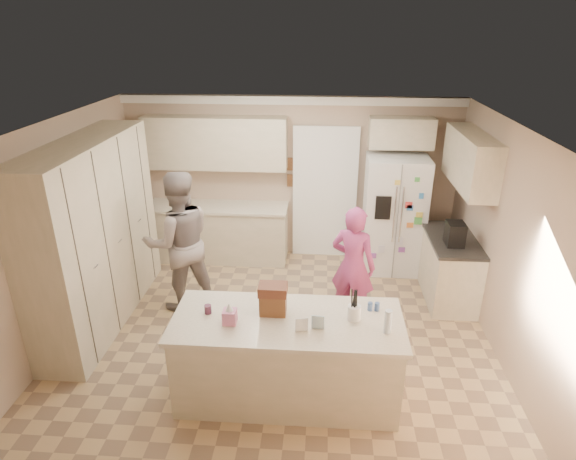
# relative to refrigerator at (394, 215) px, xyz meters

# --- Properties ---
(floor) EXTENTS (5.20, 4.60, 0.02)m
(floor) POSITION_rel_refrigerator_xyz_m (-1.61, -1.85, -0.91)
(floor) COLOR tan
(floor) RESTS_ON ground
(ceiling) EXTENTS (5.20, 4.60, 0.02)m
(ceiling) POSITION_rel_refrigerator_xyz_m (-1.61, -1.85, 1.71)
(ceiling) COLOR white
(ceiling) RESTS_ON wall_back
(wall_back) EXTENTS (5.20, 0.02, 2.60)m
(wall_back) POSITION_rel_refrigerator_xyz_m (-1.61, 0.46, 0.40)
(wall_back) COLOR tan
(wall_back) RESTS_ON ground
(wall_front) EXTENTS (5.20, 0.02, 2.60)m
(wall_front) POSITION_rel_refrigerator_xyz_m (-1.61, -4.16, 0.40)
(wall_front) COLOR tan
(wall_front) RESTS_ON ground
(wall_left) EXTENTS (0.02, 4.60, 2.60)m
(wall_left) POSITION_rel_refrigerator_xyz_m (-4.22, -1.85, 0.40)
(wall_left) COLOR tan
(wall_left) RESTS_ON ground
(wall_right) EXTENTS (0.02, 4.60, 2.60)m
(wall_right) POSITION_rel_refrigerator_xyz_m (1.00, -1.85, 0.40)
(wall_right) COLOR tan
(wall_right) RESTS_ON ground
(crown_back) EXTENTS (5.20, 0.08, 0.12)m
(crown_back) POSITION_rel_refrigerator_xyz_m (-1.61, 0.41, 1.63)
(crown_back) COLOR white
(crown_back) RESTS_ON wall_back
(pantry_bank) EXTENTS (0.60, 2.60, 2.35)m
(pantry_bank) POSITION_rel_refrigerator_xyz_m (-3.91, -1.65, 0.28)
(pantry_bank) COLOR beige
(pantry_bank) RESTS_ON floor
(back_base_cab) EXTENTS (2.20, 0.60, 0.88)m
(back_base_cab) POSITION_rel_refrigerator_xyz_m (-2.76, 0.15, -0.46)
(back_base_cab) COLOR beige
(back_base_cab) RESTS_ON floor
(back_countertop) EXTENTS (2.24, 0.63, 0.04)m
(back_countertop) POSITION_rel_refrigerator_xyz_m (-2.76, 0.14, 0.00)
(back_countertop) COLOR beige
(back_countertop) RESTS_ON back_base_cab
(back_upper_cab) EXTENTS (2.20, 0.35, 0.80)m
(back_upper_cab) POSITION_rel_refrigerator_xyz_m (-2.76, 0.28, 1.00)
(back_upper_cab) COLOR beige
(back_upper_cab) RESTS_ON wall_back
(doorway_opening) EXTENTS (0.90, 0.06, 2.10)m
(doorway_opening) POSITION_rel_refrigerator_xyz_m (-1.06, 0.43, 0.15)
(doorway_opening) COLOR black
(doorway_opening) RESTS_ON floor
(doorway_casing) EXTENTS (1.02, 0.03, 2.22)m
(doorway_casing) POSITION_rel_refrigerator_xyz_m (-1.06, 0.40, 0.15)
(doorway_casing) COLOR white
(doorway_casing) RESTS_ON floor
(wall_frame_upper) EXTENTS (0.15, 0.02, 0.20)m
(wall_frame_upper) POSITION_rel_refrigerator_xyz_m (-1.59, 0.42, 0.65)
(wall_frame_upper) COLOR brown
(wall_frame_upper) RESTS_ON wall_back
(wall_frame_lower) EXTENTS (0.15, 0.02, 0.20)m
(wall_frame_lower) POSITION_rel_refrigerator_xyz_m (-1.59, 0.42, 0.38)
(wall_frame_lower) COLOR brown
(wall_frame_lower) RESTS_ON wall_back
(refrigerator) EXTENTS (0.91, 0.71, 1.80)m
(refrigerator) POSITION_rel_refrigerator_xyz_m (0.00, 0.00, 0.00)
(refrigerator) COLOR white
(refrigerator) RESTS_ON floor
(fridge_seam) EXTENTS (0.02, 0.02, 1.78)m
(fridge_seam) POSITION_rel_refrigerator_xyz_m (-0.00, -0.35, 0.00)
(fridge_seam) COLOR gray
(fridge_seam) RESTS_ON refrigerator
(fridge_dispenser) EXTENTS (0.22, 0.03, 0.35)m
(fridge_dispenser) POSITION_rel_refrigerator_xyz_m (-0.22, -0.37, 0.25)
(fridge_dispenser) COLOR black
(fridge_dispenser) RESTS_ON refrigerator
(fridge_handle_l) EXTENTS (0.02, 0.02, 0.85)m
(fridge_handle_l) POSITION_rel_refrigerator_xyz_m (-0.05, -0.37, 0.15)
(fridge_handle_l) COLOR silver
(fridge_handle_l) RESTS_ON refrigerator
(fridge_handle_r) EXTENTS (0.02, 0.02, 0.85)m
(fridge_handle_r) POSITION_rel_refrigerator_xyz_m (0.05, -0.37, 0.15)
(fridge_handle_r) COLOR silver
(fridge_handle_r) RESTS_ON refrigerator
(over_fridge_cab) EXTENTS (0.95, 0.35, 0.45)m
(over_fridge_cab) POSITION_rel_refrigerator_xyz_m (0.04, 0.28, 1.20)
(over_fridge_cab) COLOR beige
(over_fridge_cab) RESTS_ON wall_back
(right_base_cab) EXTENTS (0.60, 1.20, 0.88)m
(right_base_cab) POSITION_rel_refrigerator_xyz_m (0.69, -0.85, -0.46)
(right_base_cab) COLOR beige
(right_base_cab) RESTS_ON floor
(right_countertop) EXTENTS (0.63, 1.24, 0.04)m
(right_countertop) POSITION_rel_refrigerator_xyz_m (0.68, -0.85, 0.00)
(right_countertop) COLOR #2D2B28
(right_countertop) RESTS_ON right_base_cab
(right_upper_cab) EXTENTS (0.35, 1.50, 0.70)m
(right_upper_cab) POSITION_rel_refrigerator_xyz_m (0.82, -0.65, 1.05)
(right_upper_cab) COLOR beige
(right_upper_cab) RESTS_ON wall_right
(coffee_maker) EXTENTS (0.22, 0.28, 0.30)m
(coffee_maker) POSITION_rel_refrigerator_xyz_m (0.64, -1.05, 0.17)
(coffee_maker) COLOR black
(coffee_maker) RESTS_ON right_countertop
(island_base) EXTENTS (2.20, 0.90, 0.88)m
(island_base) POSITION_rel_refrigerator_xyz_m (-1.41, -2.95, -0.46)
(island_base) COLOR beige
(island_base) RESTS_ON floor
(island_top) EXTENTS (2.28, 0.96, 0.05)m
(island_top) POSITION_rel_refrigerator_xyz_m (-1.41, -2.95, 0.00)
(island_top) COLOR beige
(island_top) RESTS_ON island_base
(utensil_crock) EXTENTS (0.13, 0.13, 0.15)m
(utensil_crock) POSITION_rel_refrigerator_xyz_m (-0.76, -2.90, 0.10)
(utensil_crock) COLOR white
(utensil_crock) RESTS_ON island_top
(tissue_box) EXTENTS (0.13, 0.13, 0.14)m
(tissue_box) POSITION_rel_refrigerator_xyz_m (-1.96, -3.05, 0.10)
(tissue_box) COLOR pink
(tissue_box) RESTS_ON island_top
(tissue_plume) EXTENTS (0.08, 0.08, 0.08)m
(tissue_plume) POSITION_rel_refrigerator_xyz_m (-1.96, -3.05, 0.20)
(tissue_plume) COLOR white
(tissue_plume) RESTS_ON tissue_box
(dollhouse_body) EXTENTS (0.26, 0.18, 0.22)m
(dollhouse_body) POSITION_rel_refrigerator_xyz_m (-1.56, -2.85, 0.14)
(dollhouse_body) COLOR brown
(dollhouse_body) RESTS_ON island_top
(dollhouse_roof) EXTENTS (0.28, 0.20, 0.10)m
(dollhouse_roof) POSITION_rel_refrigerator_xyz_m (-1.56, -2.85, 0.30)
(dollhouse_roof) COLOR #592D1E
(dollhouse_roof) RESTS_ON dollhouse_body
(jam_jar) EXTENTS (0.07, 0.07, 0.09)m
(jam_jar) POSITION_rel_refrigerator_xyz_m (-2.21, -2.90, 0.07)
(jam_jar) COLOR #59263F
(jam_jar) RESTS_ON island_top
(greeting_card_a) EXTENTS (0.12, 0.06, 0.16)m
(greeting_card_a) POSITION_rel_refrigerator_xyz_m (-1.26, -3.15, 0.11)
(greeting_card_a) COLOR white
(greeting_card_a) RESTS_ON island_top
(greeting_card_b) EXTENTS (0.12, 0.05, 0.16)m
(greeting_card_b) POSITION_rel_refrigerator_xyz_m (-1.11, -3.10, 0.11)
(greeting_card_b) COLOR silver
(greeting_card_b) RESTS_ON island_top
(water_bottle) EXTENTS (0.07, 0.07, 0.24)m
(water_bottle) POSITION_rel_refrigerator_xyz_m (-0.46, -3.10, 0.14)
(water_bottle) COLOR silver
(water_bottle) RESTS_ON island_top
(shaker_salt) EXTENTS (0.05, 0.05, 0.09)m
(shaker_salt) POSITION_rel_refrigerator_xyz_m (-0.59, -2.73, 0.07)
(shaker_salt) COLOR #405E98
(shaker_salt) RESTS_ON island_top
(shaker_pepper) EXTENTS (0.05, 0.05, 0.09)m
(shaker_pepper) POSITION_rel_refrigerator_xyz_m (-0.52, -2.73, 0.07)
(shaker_pepper) COLOR #405E98
(shaker_pepper) RESTS_ON island_top
(teen_boy) EXTENTS (1.16, 1.07, 1.92)m
(teen_boy) POSITION_rel_refrigerator_xyz_m (-2.95, -1.33, 0.06)
(teen_boy) COLOR gray
(teen_boy) RESTS_ON floor
(teen_girl) EXTENTS (0.68, 0.57, 1.58)m
(teen_girl) POSITION_rel_refrigerator_xyz_m (-0.69, -1.50, -0.11)
(teen_girl) COLOR #C24177
(teen_girl) RESTS_ON floor
(fridge_magnets) EXTENTS (0.76, 0.02, 1.44)m
(fridge_magnets) POSITION_rel_refrigerator_xyz_m (-0.00, -0.36, 0.00)
(fridge_magnets) COLOR tan
(fridge_magnets) RESTS_ON refrigerator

